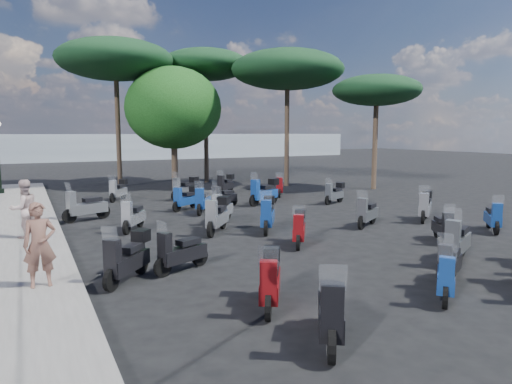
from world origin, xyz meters
name	(u,v)px	position (x,y,z in m)	size (l,w,h in m)	color
ground	(244,236)	(0.00, 0.00, 0.00)	(120.00, 120.00, 0.00)	black
sidewalk	(8,236)	(-6.50, 3.00, 0.07)	(3.00, 30.00, 0.15)	slate
woman	(40,245)	(-5.75, -2.72, 0.99)	(0.62, 0.41, 1.69)	brown
pedestrian_far	(24,209)	(-6.00, 2.18, 1.00)	(0.82, 0.64, 1.69)	#BFA4A1
scooter_0	(270,281)	(-2.06, -5.42, 0.49)	(1.01, 1.46, 1.30)	black
scooter_1	(331,313)	(-1.95, -7.12, 0.49)	(1.11, 1.52, 1.41)	black
scooter_2	(127,259)	(-4.09, -2.77, 0.50)	(1.26, 1.34, 1.34)	black
scooter_3	(133,217)	(-2.88, 2.33, 0.46)	(1.02, 1.45, 1.33)	black
scooter_4	(85,207)	(-4.05, 4.84, 0.50)	(1.74, 0.86, 1.44)	black
scooter_5	(118,191)	(-2.07, 9.42, 0.48)	(1.07, 1.40, 1.29)	black
scooter_7	(181,253)	(-2.85, -2.58, 0.44)	(1.49, 0.81, 1.26)	black
scooter_8	(268,215)	(0.98, 0.28, 0.54)	(1.13, 1.58, 1.42)	black
scooter_9	(217,216)	(-0.54, 0.84, 0.54)	(1.29, 1.50, 1.44)	black
scooter_10	(203,202)	(0.29, 4.42, 0.47)	(1.05, 1.47, 1.35)	black
scooter_11	(186,199)	(-0.06, 5.47, 0.47)	(1.39, 1.00, 1.25)	black
scooter_13	(446,278)	(1.13, -6.60, 0.42)	(1.20, 1.05, 1.20)	black
scooter_14	(299,229)	(0.91, -1.72, 0.47)	(1.02, 1.35, 1.24)	black
scooter_15	(222,210)	(0.21, 2.26, 0.48)	(1.22, 1.37, 1.38)	black
scooter_16	(223,197)	(1.63, 5.48, 0.42)	(1.47, 0.68, 1.20)	black
scooter_17	(185,189)	(0.89, 8.46, 0.51)	(1.59, 0.96, 1.37)	black
scooter_18	(449,264)	(1.97, -5.96, 0.41)	(1.34, 0.84, 1.18)	black
scooter_19	(457,242)	(3.45, -4.93, 0.50)	(1.66, 1.01, 1.45)	black
scooter_20	(443,228)	(4.88, -3.28, 0.42)	(0.92, 1.31, 1.20)	black
scooter_21	(367,213)	(4.36, -0.57, 0.46)	(1.47, 0.98, 1.32)	black
scooter_22	(264,192)	(3.49, 5.24, 0.56)	(1.77, 0.96, 1.49)	black
scooter_23	(226,185)	(3.39, 9.36, 0.49)	(1.35, 1.18, 1.31)	black
scooter_26	(493,218)	(7.47, -3.03, 0.44)	(1.17, 1.22, 1.27)	black
scooter_27	(425,207)	(6.96, -0.69, 0.51)	(1.45, 1.18, 1.36)	black
scooter_28	(334,194)	(6.48, 4.10, 0.45)	(1.42, 0.80, 1.20)	black
scooter_29	(280,188)	(5.44, 7.25, 0.44)	(0.94, 1.42, 1.27)	black
broadleaf_tree	(173,108)	(1.89, 13.36, 4.58)	(5.52, 5.52, 6.94)	#38281E
pine_0	(205,65)	(4.57, 15.22, 7.39)	(5.59, 5.59, 8.40)	#38281E
pine_1	(287,70)	(8.14, 11.11, 6.83)	(6.63, 6.63, 8.00)	#38281E
pine_2	(115,60)	(-0.90, 15.27, 7.32)	(6.68, 6.68, 8.51)	#38281E
pine_3	(377,91)	(11.73, 7.46, 5.49)	(4.90, 4.90, 6.37)	#38281E
distant_hills	(80,147)	(0.00, 45.00, 1.50)	(70.00, 8.00, 3.00)	gray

